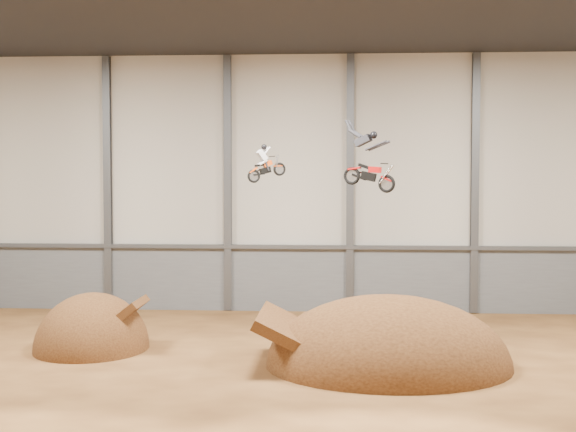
# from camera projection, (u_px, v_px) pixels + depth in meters

# --- Properties ---
(floor) EXTENTS (40.00, 40.00, 0.00)m
(floor) POSITION_uv_depth(u_px,v_px,m) (263.00, 381.00, 29.13)
(floor) COLOR #512F15
(floor) RESTS_ON ground
(back_wall) EXTENTS (40.00, 0.10, 14.00)m
(back_wall) POSITION_uv_depth(u_px,v_px,m) (289.00, 183.00, 43.71)
(back_wall) COLOR beige
(back_wall) RESTS_ON ground
(lower_band_back) EXTENTS (39.80, 0.18, 3.50)m
(lower_band_back) POSITION_uv_depth(u_px,v_px,m) (289.00, 279.00, 43.88)
(lower_band_back) COLOR slate
(lower_band_back) RESTS_ON ground
(steel_rail) EXTENTS (39.80, 0.35, 0.20)m
(steel_rail) POSITION_uv_depth(u_px,v_px,m) (289.00, 247.00, 43.64)
(steel_rail) COLOR #47494F
(steel_rail) RESTS_ON lower_band_back
(steel_column_1) EXTENTS (0.40, 0.36, 13.90)m
(steel_column_1) POSITION_uv_depth(u_px,v_px,m) (108.00, 183.00, 44.15)
(steel_column_1) COLOR #47494F
(steel_column_1) RESTS_ON ground
(steel_column_2) EXTENTS (0.40, 0.36, 13.90)m
(steel_column_2) POSITION_uv_depth(u_px,v_px,m) (228.00, 183.00, 43.72)
(steel_column_2) COLOR #47494F
(steel_column_2) RESTS_ON ground
(steel_column_3) EXTENTS (0.40, 0.36, 13.90)m
(steel_column_3) POSITION_uv_depth(u_px,v_px,m) (350.00, 184.00, 43.30)
(steel_column_3) COLOR #47494F
(steel_column_3) RESTS_ON ground
(steel_column_4) EXTENTS (0.40, 0.36, 13.90)m
(steel_column_4) POSITION_uv_depth(u_px,v_px,m) (475.00, 184.00, 42.87)
(steel_column_4) COLOR #47494F
(steel_column_4) RESTS_ON ground
(takeoff_ramp) EXTENTS (4.84, 5.58, 4.84)m
(takeoff_ramp) POSITION_uv_depth(u_px,v_px,m) (92.00, 349.00, 34.42)
(takeoff_ramp) COLOR #391F0E
(takeoff_ramp) RESTS_ON ground
(landing_ramp) EXTENTS (9.60, 8.49, 5.54)m
(landing_ramp) POSITION_uv_depth(u_px,v_px,m) (388.00, 366.00, 31.38)
(landing_ramp) COLOR #391F0E
(landing_ramp) RESTS_ON ground
(fmx_rider_a) EXTENTS (2.25, 1.67, 2.05)m
(fmx_rider_a) POSITION_uv_depth(u_px,v_px,m) (268.00, 160.00, 35.12)
(fmx_rider_a) COLOR #D4450E
(fmx_rider_b) EXTENTS (3.66, 2.34, 3.27)m
(fmx_rider_b) POSITION_uv_depth(u_px,v_px,m) (368.00, 157.00, 33.81)
(fmx_rider_b) COLOR #B30F0D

